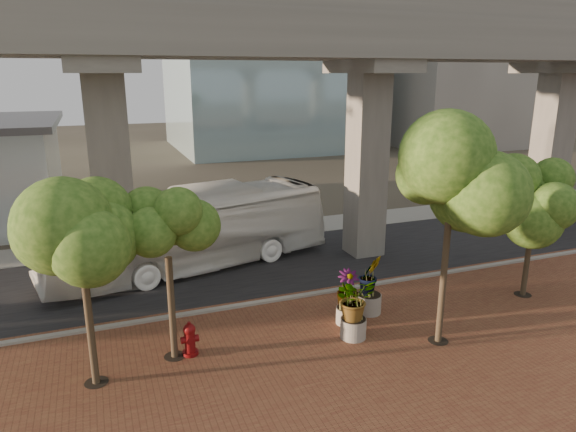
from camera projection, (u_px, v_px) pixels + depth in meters
name	position (u px, v px, depth m)	size (l,w,h in m)	color
ground	(265.00, 283.00, 22.76)	(160.00, 160.00, 0.00)	#3C372B
brick_plaza	(349.00, 380.00, 15.55)	(70.00, 13.00, 0.06)	brown
asphalt_road	(252.00, 268.00, 24.56)	(90.00, 8.00, 0.04)	black
curb_strip	(281.00, 300.00, 20.94)	(70.00, 0.25, 0.16)	gray
far_sidewalk	(224.00, 235.00, 29.51)	(90.00, 3.00, 0.06)	gray
transit_viaduct	(249.00, 113.00, 22.61)	(72.00, 5.60, 12.40)	gray
midrise_block	(459.00, 49.00, 64.97)	(18.00, 16.00, 24.00)	#9F988F
transit_bus	(190.00, 231.00, 24.02)	(3.18, 13.55, 3.78)	white
parked_car	(551.00, 205.00, 33.34)	(1.50, 4.32, 1.42)	black
fire_hydrant	(190.00, 339.00, 16.75)	(0.58, 0.52, 1.16)	maroon
planter_front	(354.00, 302.00, 17.64)	(2.02, 2.02, 2.23)	#9C988D
planter_right	(347.00, 292.00, 18.68)	(1.94, 1.94, 2.08)	#A39C93
planter_left	(370.00, 278.00, 19.49)	(2.13, 2.13, 2.34)	#9C978D
street_tree_far_west	(80.00, 236.00, 14.12)	(4.03, 4.03, 6.47)	#4E3E2C
street_tree_near_west	(166.00, 228.00, 15.60)	(3.33, 3.33, 5.95)	#4E3E2C
street_tree_near_east	(452.00, 184.00, 16.26)	(4.37, 4.37, 7.57)	#4E3E2C
street_tree_far_east	(535.00, 203.00, 20.40)	(3.67, 3.67, 5.66)	#4E3E2C
streetlamp_east	(359.00, 159.00, 29.50)	(0.36, 1.04, 7.21)	#333338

